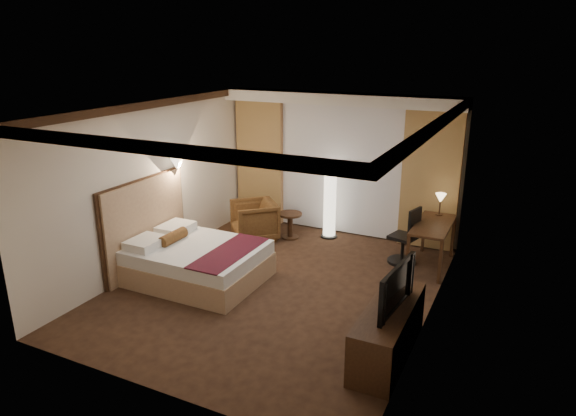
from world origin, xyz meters
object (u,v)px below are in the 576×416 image
at_px(bed, 198,263).
at_px(side_table, 290,226).
at_px(armchair, 254,218).
at_px(office_chair, 403,235).
at_px(dresser, 388,331).
at_px(television, 389,284).
at_px(desk, 431,245).
at_px(floor_lamp, 330,200).

bearing_deg(bed, side_table, 77.51).
height_order(armchair, office_chair, office_chair).
bearing_deg(dresser, side_table, 132.36).
distance_m(side_table, television, 4.06).
xyz_separation_m(bed, office_chair, (2.70, 2.06, 0.21)).
xyz_separation_m(desk, office_chair, (-0.46, -0.05, 0.12)).
xyz_separation_m(floor_lamp, dresser, (2.06, -3.35, -0.43)).
distance_m(floor_lamp, office_chair, 1.68).
relative_size(office_chair, dresser, 0.61).
relative_size(desk, dresser, 0.79).
xyz_separation_m(floor_lamp, office_chair, (1.55, -0.59, -0.25)).
bearing_deg(side_table, bed, -102.49).
height_order(armchair, desk, armchair).
xyz_separation_m(office_chair, dresser, (0.51, -2.76, -0.18)).
relative_size(office_chair, television, 1.00).
distance_m(office_chair, television, 2.84).
relative_size(armchair, television, 0.80).
bearing_deg(desk, armchair, -177.12).
bearing_deg(floor_lamp, armchair, -150.59).
relative_size(bed, television, 1.95).
distance_m(armchair, desk, 3.26).
bearing_deg(bed, desk, 33.66).
bearing_deg(dresser, office_chair, 100.48).
bearing_deg(floor_lamp, dresser, -58.36).
distance_m(floor_lamp, dresser, 3.96).
height_order(bed, television, television).
distance_m(desk, office_chair, 0.48).
distance_m(floor_lamp, desk, 2.12).
xyz_separation_m(side_table, office_chair, (2.20, -0.21, 0.25)).
distance_m(office_chair, dresser, 2.82).
xyz_separation_m(dresser, television, (-0.03, 0.00, 0.61)).
xyz_separation_m(bed, desk, (3.16, 2.11, 0.09)).
relative_size(armchair, dresser, 0.49).
xyz_separation_m(side_table, floor_lamp, (0.65, 0.38, 0.50)).
height_order(desk, dresser, desk).
height_order(desk, television, television).
bearing_deg(office_chair, dresser, -64.13).
distance_m(bed, office_chair, 3.40).
bearing_deg(desk, office_chair, -173.81).
height_order(bed, side_table, bed).
relative_size(bed, dresser, 1.20).
xyz_separation_m(armchair, television, (3.28, -2.65, 0.52)).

